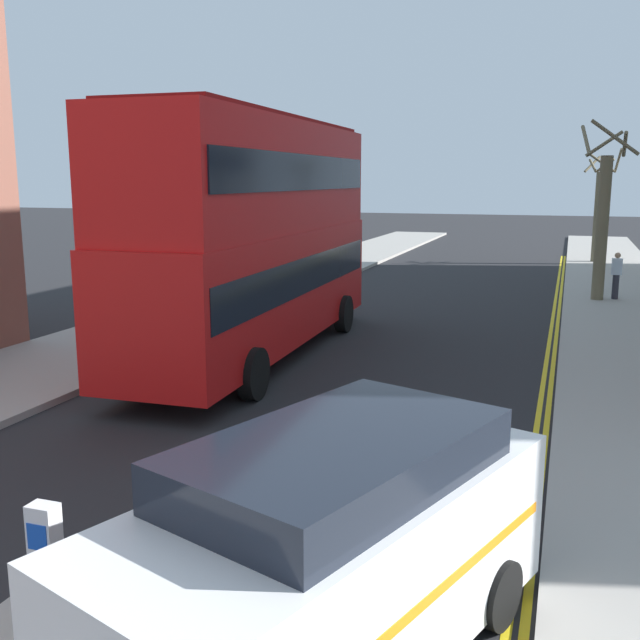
{
  "coord_description": "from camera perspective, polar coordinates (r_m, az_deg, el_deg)",
  "views": [
    {
      "loc": [
        4.58,
        -0.91,
        4.24
      ],
      "look_at": [
        0.5,
        11.0,
        1.8
      ],
      "focal_mm": 40.86,
      "sensor_mm": 36.0,
      "label": 1
    }
  ],
  "objects": [
    {
      "name": "double_decker_bus_away",
      "position": [
        17.37,
        -5.02,
        6.94
      ],
      "size": [
        3.05,
        10.88,
        5.64
      ],
      "color": "red",
      "rests_on": "ground"
    },
    {
      "name": "street_tree_mid",
      "position": [
        39.34,
        20.96,
        8.01
      ],
      "size": [
        1.72,
        1.58,
        5.57
      ],
      "color": "#6B6047",
      "rests_on": "sidewalk_right"
    },
    {
      "name": "taxi_minivan",
      "position": [
        6.51,
        0.21,
        -18.21
      ],
      "size": [
        3.37,
        5.16,
        2.12
      ],
      "color": "white",
      "rests_on": "ground"
    },
    {
      "name": "sidewalk_left",
      "position": [
        20.64,
        -14.03,
        -1.01
      ],
      "size": [
        4.0,
        80.0,
        0.14
      ],
      "primitive_type": "cube",
      "color": "#9E9991",
      "rests_on": "ground"
    },
    {
      "name": "kerb_line_inner",
      "position": [
        15.5,
        16.99,
        -5.38
      ],
      "size": [
        0.1,
        56.0,
        0.01
      ],
      "primitive_type": "cube",
      "color": "yellow",
      "rests_on": "ground"
    },
    {
      "name": "keep_left_bollard",
      "position": [
        7.84,
        -20.62,
        -17.38
      ],
      "size": [
        0.36,
        0.28,
        1.11
      ],
      "color": "silver",
      "rests_on": "traffic_island"
    },
    {
      "name": "kerb_line_outer",
      "position": [
        15.5,
        17.58,
        -5.42
      ],
      "size": [
        0.1,
        56.0,
        0.01
      ],
      "primitive_type": "cube",
      "color": "yellow",
      "rests_on": "ground"
    },
    {
      "name": "pedestrian_far",
      "position": [
        27.22,
        22.19,
        3.3
      ],
      "size": [
        0.34,
        0.22,
        1.62
      ],
      "color": "#2D2D38",
      "rests_on": "sidewalk_right"
    },
    {
      "name": "traffic_island",
      "position": [
        8.12,
        -20.33,
        -20.86
      ],
      "size": [
        1.1,
        2.2,
        0.1
      ],
      "primitive_type": "cube",
      "color": "#9E9991",
      "rests_on": "ground"
    },
    {
      "name": "street_tree_distant",
      "position": [
        26.73,
        21.24,
        7.29
      ],
      "size": [
        1.86,
        1.73,
        6.01
      ],
      "color": "#6B6047",
      "rests_on": "sidewalk_right"
    }
  ]
}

